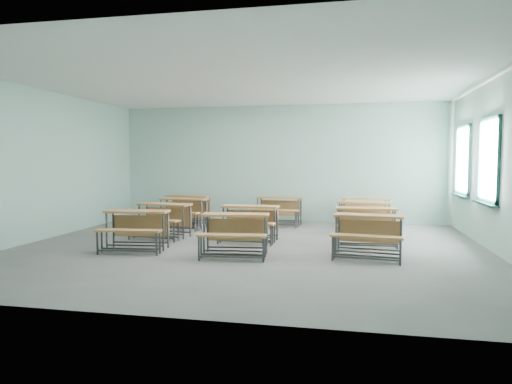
% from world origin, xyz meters
% --- Properties ---
extents(room, '(9.04, 8.04, 3.24)m').
position_xyz_m(room, '(0.08, 0.03, 1.60)').
color(room, slate).
rests_on(room, ground).
extents(desk_unit_r0c0, '(1.27, 0.93, 0.74)m').
position_xyz_m(desk_unit_r0c0, '(-2.03, -0.64, 0.50)').
color(desk_unit_r0c0, '#A06A39').
rests_on(desk_unit_r0c0, ground).
extents(desk_unit_r0c1, '(1.26, 0.91, 0.74)m').
position_xyz_m(desk_unit_r0c1, '(-0.07, -0.77, 0.50)').
color(desk_unit_r0c1, '#A06A39').
rests_on(desk_unit_r0c1, ground).
extents(desk_unit_r0c2, '(1.27, 0.93, 0.74)m').
position_xyz_m(desk_unit_r0c2, '(2.23, -0.44, 0.50)').
color(desk_unit_r0c2, '#A06A39').
rests_on(desk_unit_r0c2, ground).
extents(desk_unit_r1c0, '(1.28, 0.94, 0.74)m').
position_xyz_m(desk_unit_r1c0, '(-2.11, 0.77, 0.50)').
color(desk_unit_r1c0, '#A06A39').
rests_on(desk_unit_r1c0, ground).
extents(desk_unit_r1c1, '(1.20, 0.81, 0.74)m').
position_xyz_m(desk_unit_r1c1, '(-0.14, 0.70, 0.50)').
color(desk_unit_r1c1, '#A06A39').
rests_on(desk_unit_r1c1, ground).
extents(desk_unit_r1c2, '(1.22, 0.85, 0.74)m').
position_xyz_m(desk_unit_r1c2, '(2.24, 0.75, 0.50)').
color(desk_unit_r1c2, '#A06A39').
rests_on(desk_unit_r1c2, ground).
extents(desk_unit_r2c0, '(1.23, 0.86, 0.74)m').
position_xyz_m(desk_unit_r2c0, '(-2.18, 2.18, 0.50)').
color(desk_unit_r2c0, '#A06A39').
rests_on(desk_unit_r2c0, ground).
extents(desk_unit_r2c2, '(1.28, 0.94, 0.74)m').
position_xyz_m(desk_unit_r2c2, '(2.23, 2.04, 0.50)').
color(desk_unit_r2c2, '#A06A39').
rests_on(desk_unit_r2c2, ground).
extents(desk_unit_r3c0, '(1.25, 0.89, 0.74)m').
position_xyz_m(desk_unit_r3c0, '(-2.37, 3.03, 0.50)').
color(desk_unit_r3c0, '#A06A39').
rests_on(desk_unit_r3c0, ground).
extents(desk_unit_r3c1, '(1.25, 0.89, 0.74)m').
position_xyz_m(desk_unit_r3c1, '(0.10, 3.16, 0.50)').
color(desk_unit_r3c1, '#A06A39').
rests_on(desk_unit_r3c1, ground).
extents(desk_unit_r3c2, '(1.28, 0.94, 0.74)m').
position_xyz_m(desk_unit_r3c2, '(2.32, 3.29, 0.50)').
color(desk_unit_r3c2, '#A06A39').
rests_on(desk_unit_r3c2, ground).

